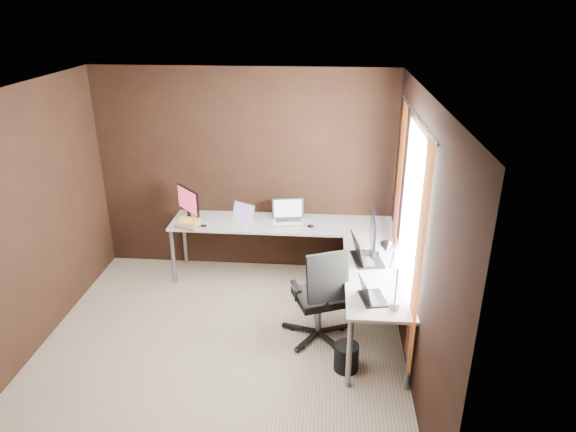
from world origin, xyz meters
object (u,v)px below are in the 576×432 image
at_px(monitor_left, 188,202).
at_px(office_chair, 320,312).
at_px(book_stack, 188,223).
at_px(monitor_right, 373,235).
at_px(laptop_silver, 288,216).
at_px(laptop_black_big, 364,255).
at_px(drawer_pedestal, 362,272).
at_px(laptop_white, 241,217).
at_px(desk_lamp, 389,266).
at_px(laptop_black_small, 370,295).
at_px(wastebasket, 346,357).

height_order(monitor_left, office_chair, monitor_left).
bearing_deg(book_stack, office_chair, -32.81).
relative_size(monitor_right, laptop_silver, 1.30).
distance_m(laptop_black_big, office_chair, 0.73).
xyz_separation_m(drawer_pedestal, monitor_right, (0.05, -0.45, 0.68)).
distance_m(laptop_white, book_stack, 0.63).
distance_m(monitor_left, laptop_white, 0.66).
bearing_deg(book_stack, desk_lamp, -34.59).
bearing_deg(laptop_silver, monitor_right, -51.82).
xyz_separation_m(drawer_pedestal, book_stack, (-2.04, 0.15, 0.47)).
bearing_deg(laptop_black_small, monitor_right, -17.86).
height_order(laptop_white, laptop_black_big, laptop_black_big).
relative_size(drawer_pedestal, laptop_black_small, 1.79).
xyz_separation_m(monitor_left, desk_lamp, (2.19, -1.68, 0.15)).
bearing_deg(office_chair, laptop_black_small, -64.74).
distance_m(book_stack, office_chair, 1.93).
bearing_deg(monitor_left, drawer_pedestal, 37.11).
relative_size(drawer_pedestal, laptop_white, 1.62).
bearing_deg(laptop_black_big, laptop_white, 47.72).
xyz_separation_m(monitor_right, wastebasket, (-0.25, -0.88, -0.85)).
bearing_deg(laptop_silver, laptop_black_big, -57.06).
relative_size(laptop_silver, laptop_black_small, 1.25).
bearing_deg(drawer_pedestal, monitor_left, 170.68).
height_order(drawer_pedestal, office_chair, office_chair).
bearing_deg(laptop_silver, drawer_pedestal, -34.10).
xyz_separation_m(monitor_left, wastebasket, (1.87, -1.68, -0.83)).
bearing_deg(drawer_pedestal, wastebasket, -98.56).
xyz_separation_m(laptop_silver, laptop_black_small, (0.86, -1.69, -0.01)).
bearing_deg(desk_lamp, wastebasket, 177.15).
height_order(laptop_silver, office_chair, office_chair).
bearing_deg(monitor_right, laptop_white, 62.48).
bearing_deg(desk_lamp, monitor_left, 139.92).
bearing_deg(laptop_silver, laptop_white, 176.85).
distance_m(monitor_right, laptop_black_big, 0.23).
relative_size(drawer_pedestal, monitor_left, 1.49).
height_order(desk_lamp, office_chair, desk_lamp).
bearing_deg(desk_lamp, office_chair, 138.25).
bearing_deg(wastebasket, monitor_right, 74.00).
xyz_separation_m(drawer_pedestal, office_chair, (-0.46, -0.87, 0.00)).
xyz_separation_m(laptop_silver, office_chair, (0.42, -1.28, -0.48)).
bearing_deg(monitor_right, drawer_pedestal, 7.49).
distance_m(laptop_black_small, desk_lamp, 0.36).
xyz_separation_m(drawer_pedestal, laptop_white, (-1.45, 0.36, 0.48)).
xyz_separation_m(monitor_left, monitor_right, (2.13, -0.79, 0.03)).
bearing_deg(monitor_right, laptop_black_big, 132.40).
xyz_separation_m(drawer_pedestal, laptop_black_big, (-0.04, -0.53, 0.49)).
bearing_deg(laptop_black_small, drawer_pedestal, -13.77).
bearing_deg(drawer_pedestal, laptop_white, 166.05).
xyz_separation_m(monitor_right, laptop_white, (-1.50, 0.81, -0.21)).
bearing_deg(monitor_left, laptop_black_small, 8.30).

